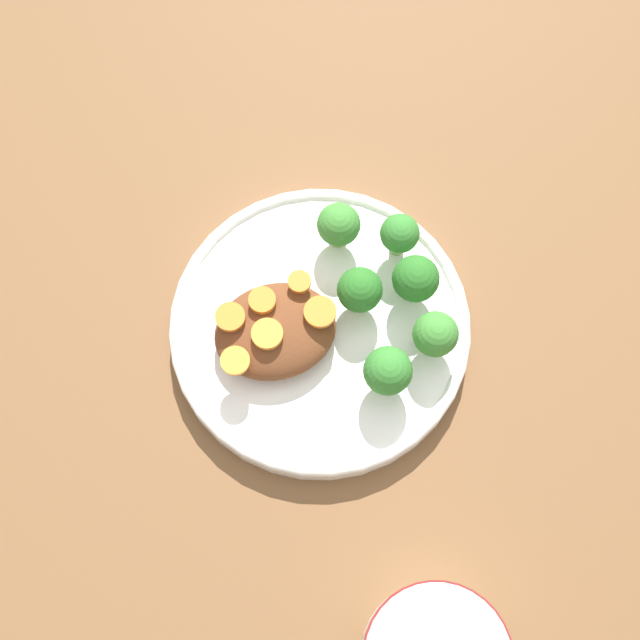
{
  "coord_description": "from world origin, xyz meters",
  "views": [
    {
      "loc": [
        0.06,
        0.22,
        0.73
      ],
      "look_at": [
        0.0,
        0.0,
        0.04
      ],
      "focal_mm": 50.0,
      "sensor_mm": 36.0,
      "label": 1
    }
  ],
  "objects": [
    {
      "name": "carrot_slice_1",
      "position": [
        0.04,
        -0.02,
        0.06
      ],
      "size": [
        0.02,
        0.02,
        0.01
      ],
      "primitive_type": "cylinder",
      "color": "orange",
      "rests_on": "stew_mound"
    },
    {
      "name": "stew_mound",
      "position": [
        0.04,
        0.0,
        0.04
      ],
      "size": [
        0.1,
        0.08,
        0.03
      ],
      "primitive_type": "ellipsoid",
      "color": "brown",
      "rests_on": "plate"
    },
    {
      "name": "carrot_slice_3",
      "position": [
        0.07,
        -0.02,
        0.06
      ],
      "size": [
        0.02,
        0.02,
        0.0
      ],
      "primitive_type": "cylinder",
      "color": "orange",
      "rests_on": "stew_mound"
    },
    {
      "name": "carrot_slice_4",
      "position": [
        0.08,
        0.02,
        0.06
      ],
      "size": [
        0.02,
        0.02,
        0.0
      ],
      "primitive_type": "cylinder",
      "color": "orange",
      "rests_on": "stew_mound"
    },
    {
      "name": "plate",
      "position": [
        0.0,
        0.0,
        0.01
      ],
      "size": [
        0.25,
        0.25,
        0.03
      ],
      "color": "white",
      "rests_on": "ground_plane"
    },
    {
      "name": "broccoli_floret_2",
      "position": [
        -0.04,
        0.06,
        0.05
      ],
      "size": [
        0.04,
        0.04,
        0.05
      ],
      "color": "#759E51",
      "rests_on": "plate"
    },
    {
      "name": "broccoli_floret_5",
      "position": [
        -0.08,
        -0.05,
        0.05
      ],
      "size": [
        0.03,
        0.03,
        0.05
      ],
      "color": "#7FA85B",
      "rests_on": "plate"
    },
    {
      "name": "broccoli_floret_1",
      "position": [
        -0.08,
        0.04,
        0.05
      ],
      "size": [
        0.04,
        0.04,
        0.05
      ],
      "color": "#759E51",
      "rests_on": "plate"
    },
    {
      "name": "broccoli_floret_4",
      "position": [
        -0.04,
        -0.07,
        0.05
      ],
      "size": [
        0.04,
        0.04,
        0.05
      ],
      "color": "#7FA85B",
      "rests_on": "plate"
    },
    {
      "name": "carrot_slice_0",
      "position": [
        0.05,
        0.01,
        0.06
      ],
      "size": [
        0.03,
        0.03,
        0.01
      ],
      "primitive_type": "cylinder",
      "color": "orange",
      "rests_on": "stew_mound"
    },
    {
      "name": "carrot_slice_5",
      "position": [
        0.0,
        -0.0,
        0.06
      ],
      "size": [
        0.03,
        0.03,
        0.01
      ],
      "primitive_type": "cylinder",
      "color": "orange",
      "rests_on": "stew_mound"
    },
    {
      "name": "broccoli_floret_0",
      "position": [
        -0.04,
        -0.01,
        0.05
      ],
      "size": [
        0.04,
        0.04,
        0.05
      ],
      "color": "#7FA85B",
      "rests_on": "plate"
    },
    {
      "name": "broccoli_floret_3",
      "position": [
        -0.08,
        -0.01,
        0.05
      ],
      "size": [
        0.04,
        0.04,
        0.05
      ],
      "color": "#759E51",
      "rests_on": "plate"
    },
    {
      "name": "ground_plane",
      "position": [
        0.0,
        0.0,
        0.0
      ],
      "size": [
        4.0,
        4.0,
        0.0
      ],
      "primitive_type": "plane",
      "color": "brown"
    },
    {
      "name": "carrot_slice_2",
      "position": [
        0.01,
        -0.03,
        0.06
      ],
      "size": [
        0.02,
        0.02,
        0.0
      ],
      "primitive_type": "cylinder",
      "color": "orange",
      "rests_on": "stew_mound"
    }
  ]
}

